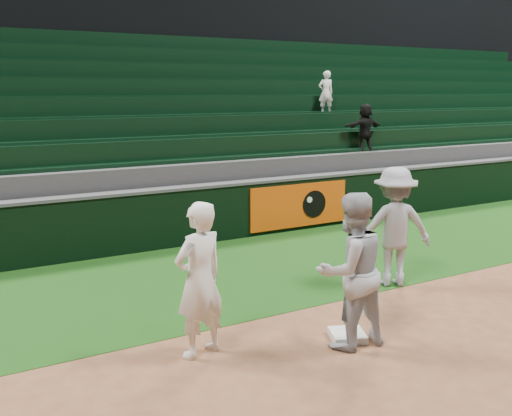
{
  "coord_description": "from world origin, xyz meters",
  "views": [
    {
      "loc": [
        -4.23,
        -5.75,
        3.21
      ],
      "look_at": [
        0.31,
        2.3,
        1.3
      ],
      "focal_mm": 40.0,
      "sensor_mm": 36.0,
      "label": 1
    }
  ],
  "objects_px": {
    "base_coach": "(394,227)",
    "first_baseman": "(199,280)",
    "baserunner": "(351,271)",
    "first_base": "(347,335)"
  },
  "relations": [
    {
      "from": "base_coach",
      "to": "first_baseman",
      "type": "bearing_deg",
      "value": 35.32
    },
    {
      "from": "first_baseman",
      "to": "base_coach",
      "type": "bearing_deg",
      "value": 175.78
    },
    {
      "from": "baserunner",
      "to": "base_coach",
      "type": "relative_size",
      "value": 1.0
    },
    {
      "from": "first_base",
      "to": "baserunner",
      "type": "xyz_separation_m",
      "value": [
        -0.11,
        -0.15,
        0.95
      ]
    },
    {
      "from": "baserunner",
      "to": "first_base",
      "type": "bearing_deg",
      "value": -123.2
    },
    {
      "from": "first_baseman",
      "to": "baserunner",
      "type": "xyz_separation_m",
      "value": [
        1.76,
        -0.69,
        0.03
      ]
    },
    {
      "from": "first_base",
      "to": "baserunner",
      "type": "distance_m",
      "value": 0.97
    },
    {
      "from": "baserunner",
      "to": "base_coach",
      "type": "height_order",
      "value": "same"
    },
    {
      "from": "base_coach",
      "to": "baserunner",
      "type": "bearing_deg",
      "value": 58.98
    },
    {
      "from": "first_baseman",
      "to": "base_coach",
      "type": "relative_size",
      "value": 0.97
    }
  ]
}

